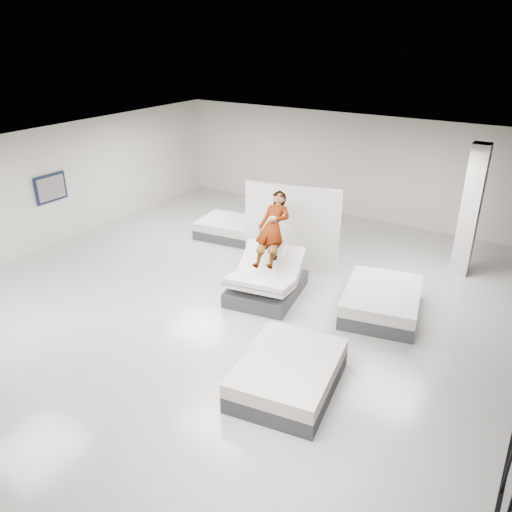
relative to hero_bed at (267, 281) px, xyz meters
name	(u,v)px	position (x,y,z in m)	size (l,w,h in m)	color
room	(219,239)	(-0.55, -0.99, 1.25)	(14.00, 14.04, 3.20)	#B2AFA8
hero_bed	(267,281)	(0.00, 0.00, 0.00)	(1.68, 2.06, 1.14)	#3D3D42
person	(272,240)	(-0.05, 0.31, 0.87)	(0.67, 0.44, 1.85)	slate
remote	(276,258)	(0.22, 0.00, 0.63)	(0.05, 0.14, 0.03)	black
divider_panel	(291,228)	(-0.22, 1.53, 0.72)	(2.36, 0.11, 2.15)	silver
flat_bed_right_far	(382,301)	(2.45, 0.64, -0.08)	(1.87, 2.26, 0.55)	#3D3D42
flat_bed_right_near	(288,374)	(1.95, -2.55, -0.08)	(1.79, 2.21, 0.55)	#3D3D42
flat_bed_left_far	(231,229)	(-2.66, 2.46, -0.11)	(1.95, 1.56, 0.50)	#3D3D42
column	(470,212)	(3.45, 3.51, 1.25)	(0.40, 0.40, 3.20)	silver
wall_poster	(51,188)	(-6.49, -0.49, 1.25)	(0.06, 0.95, 0.75)	black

